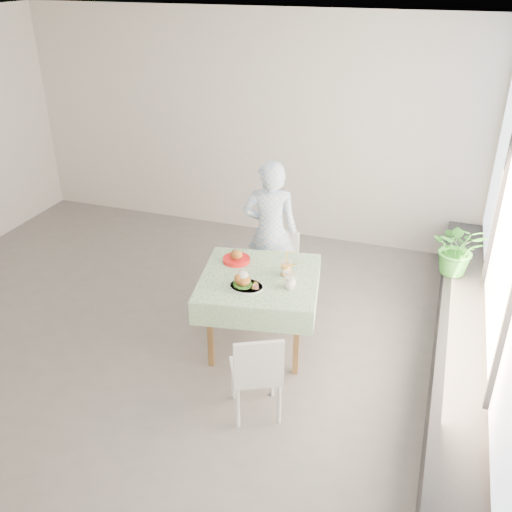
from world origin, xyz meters
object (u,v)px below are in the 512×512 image
at_px(cafe_table, 259,303).
at_px(potted_plant, 458,248).
at_px(main_dish, 244,282).
at_px(juice_cup_orange, 286,269).
at_px(diner, 270,233).
at_px(chair_far, 276,282).
at_px(chair_near, 256,388).

bearing_deg(cafe_table, potted_plant, 33.16).
xyz_separation_m(cafe_table, main_dish, (-0.06, -0.22, 0.33)).
relative_size(main_dish, juice_cup_orange, 1.06).
distance_m(cafe_table, main_dish, 0.40).
bearing_deg(juice_cup_orange, main_dish, -130.89).
xyz_separation_m(juice_cup_orange, potted_plant, (1.46, 1.00, -0.03)).
bearing_deg(potted_plant, main_dish, -142.88).
xyz_separation_m(cafe_table, potted_plant, (1.68, 1.10, 0.32)).
bearing_deg(diner, potted_plant, 174.93).
height_order(juice_cup_orange, potted_plant, potted_plant).
relative_size(chair_far, juice_cup_orange, 2.76).
relative_size(main_dish, potted_plant, 0.54).
distance_m(chair_near, main_dish, 0.92).
bearing_deg(juice_cup_orange, chair_far, 113.20).
height_order(cafe_table, juice_cup_orange, juice_cup_orange).
bearing_deg(potted_plant, chair_near, -125.43).
relative_size(juice_cup_orange, potted_plant, 0.51).
relative_size(chair_far, potted_plant, 1.41).
height_order(cafe_table, diner, diner).
distance_m(chair_far, main_dish, 1.14).
bearing_deg(main_dish, diner, 95.39).
distance_m(cafe_table, diner, 0.91).
xyz_separation_m(chair_far, chair_near, (0.34, -1.66, 0.01)).
height_order(chair_far, potted_plant, potted_plant).
height_order(cafe_table, chair_near, chair_near).
bearing_deg(potted_plant, chair_far, -169.49).
bearing_deg(chair_far, diner, 143.15).
xyz_separation_m(chair_far, juice_cup_orange, (0.29, -0.67, 0.57)).
distance_m(juice_cup_orange, potted_plant, 1.77).
height_order(chair_far, juice_cup_orange, juice_cup_orange).
xyz_separation_m(diner, main_dish, (0.10, -1.06, 0.01)).
height_order(chair_far, chair_near, chair_near).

